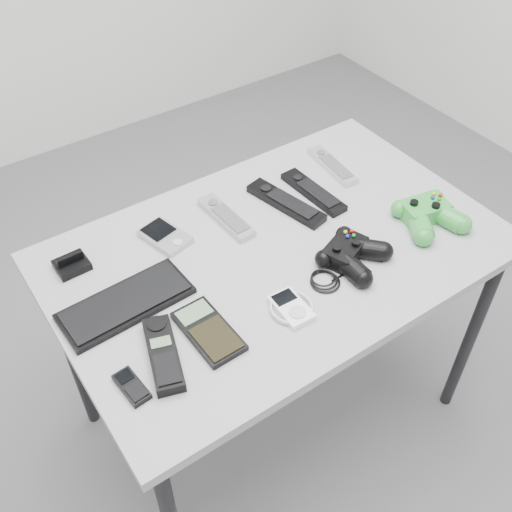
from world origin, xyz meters
TOP-DOWN VIEW (x-y plane):
  - floor at (0.00, 0.00)m, footprint 3.50×3.50m
  - desk at (-0.03, -0.02)m, footprint 1.04×0.67m
  - pda_keyboard at (-0.40, 0.02)m, footprint 0.29×0.13m
  - dock_bracket at (-0.45, 0.19)m, footprint 0.07×0.07m
  - pda at (-0.23, 0.15)m, footprint 0.10×0.13m
  - remote_silver_a at (-0.07, 0.13)m, footprint 0.06×0.19m
  - remote_black_a at (0.08, 0.09)m, footprint 0.10×0.23m
  - remote_black_b at (0.17, 0.09)m, footprint 0.06×0.21m
  - remote_silver_b at (0.28, 0.15)m, footprint 0.06×0.19m
  - mobile_phone at (-0.48, -0.18)m, footprint 0.05×0.09m
  - cordless_handset at (-0.40, -0.15)m, footprint 0.11×0.19m
  - calculator at (-0.29, -0.15)m, footprint 0.09×0.17m
  - mp3_player at (-0.12, -0.19)m, footprint 0.10×0.10m
  - controller_black at (0.08, -0.15)m, footprint 0.29×0.24m
  - controller_green at (0.33, -0.15)m, footprint 0.19×0.20m

SIDE VIEW (x-z plane):
  - floor at x=0.00m, z-range 0.00..0.00m
  - desk at x=-0.03m, z-range 0.29..0.99m
  - mobile_phone at x=-0.48m, z-range 0.70..0.71m
  - calculator at x=-0.29m, z-range 0.70..0.72m
  - pda_keyboard at x=-0.40m, z-range 0.70..0.72m
  - mp3_player at x=-0.12m, z-range 0.70..0.72m
  - remote_silver_b at x=0.28m, z-range 0.70..0.72m
  - pda at x=-0.23m, z-range 0.70..0.72m
  - remote_black_b at x=0.17m, z-range 0.70..0.72m
  - remote_silver_a at x=-0.07m, z-range 0.70..0.72m
  - remote_black_a at x=0.08m, z-range 0.70..0.72m
  - cordless_handset at x=-0.40m, z-range 0.70..0.73m
  - dock_bracket at x=-0.45m, z-range 0.70..0.74m
  - controller_black at x=0.08m, z-range 0.70..0.75m
  - controller_green at x=0.33m, z-range 0.70..0.75m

